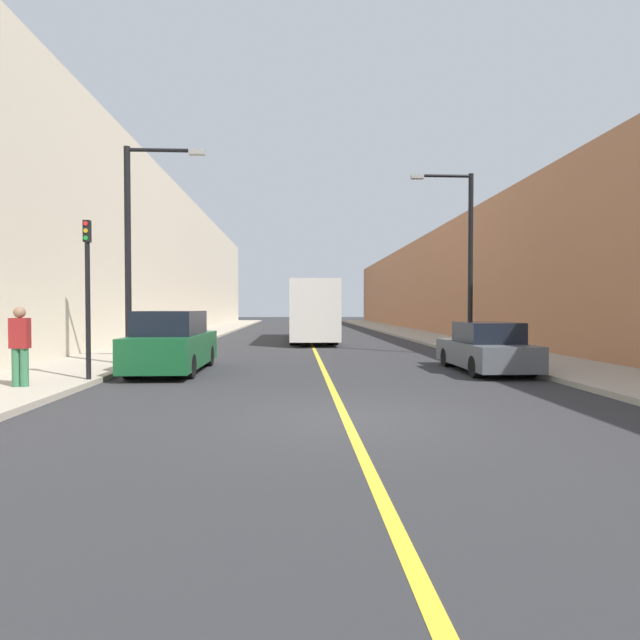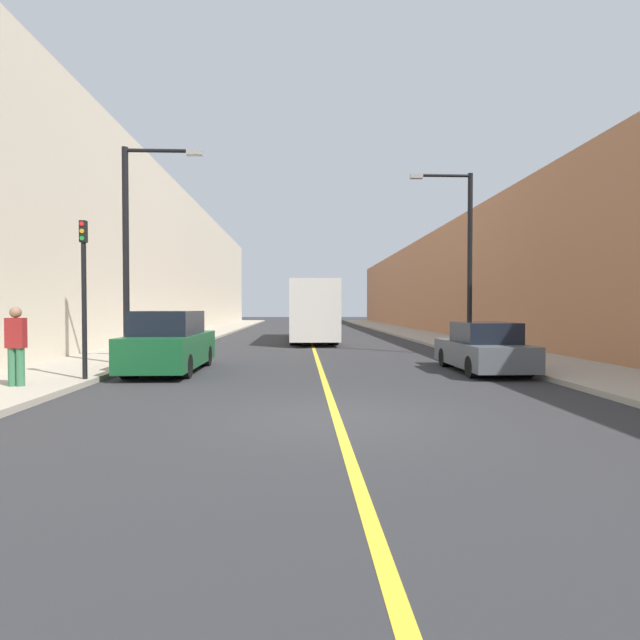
{
  "view_description": "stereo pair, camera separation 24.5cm",
  "coord_description": "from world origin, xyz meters",
  "px_view_note": "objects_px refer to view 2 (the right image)",
  "views": [
    {
      "loc": [
        -0.88,
        -8.75,
        1.95
      ],
      "look_at": [
        0.34,
        16.15,
        1.35
      ],
      "focal_mm": 28.0,
      "sensor_mm": 36.0,
      "label": 1
    },
    {
      "loc": [
        -0.64,
        -8.77,
        1.95
      ],
      "look_at": [
        0.34,
        16.15,
        1.35
      ],
      "focal_mm": 28.0,
      "sensor_mm": 36.0,
      "label": 2
    }
  ],
  "objects_px": {
    "parked_suv_left": "(170,344)",
    "street_lamp_right": "(464,250)",
    "bus": "(313,310)",
    "pedestrian": "(16,345)",
    "traffic_light": "(84,293)",
    "car_right_near": "(483,350)",
    "street_lamp_left": "(133,240)"
  },
  "relations": [
    {
      "from": "parked_suv_left",
      "to": "street_lamp_right",
      "type": "relative_size",
      "value": 0.67
    },
    {
      "from": "bus",
      "to": "street_lamp_right",
      "type": "height_order",
      "value": "street_lamp_right"
    },
    {
      "from": "bus",
      "to": "pedestrian",
      "type": "height_order",
      "value": "bus"
    },
    {
      "from": "bus",
      "to": "parked_suv_left",
      "type": "height_order",
      "value": "bus"
    },
    {
      "from": "traffic_light",
      "to": "parked_suv_left",
      "type": "bearing_deg",
      "value": 58.23
    },
    {
      "from": "bus",
      "to": "car_right_near",
      "type": "xyz_separation_m",
      "value": [
        4.84,
        -14.56,
        -1.13
      ]
    },
    {
      "from": "bus",
      "to": "parked_suv_left",
      "type": "relative_size",
      "value": 2.2
    },
    {
      "from": "bus",
      "to": "street_lamp_right",
      "type": "bearing_deg",
      "value": -58.14
    },
    {
      "from": "parked_suv_left",
      "to": "street_lamp_right",
      "type": "height_order",
      "value": "street_lamp_right"
    },
    {
      "from": "car_right_near",
      "to": "parked_suv_left",
      "type": "bearing_deg",
      "value": 177.74
    },
    {
      "from": "parked_suv_left",
      "to": "traffic_light",
      "type": "distance_m",
      "value": 3.23
    },
    {
      "from": "parked_suv_left",
      "to": "pedestrian",
      "type": "height_order",
      "value": "pedestrian"
    },
    {
      "from": "bus",
      "to": "street_lamp_right",
      "type": "xyz_separation_m",
      "value": [
        5.92,
        -9.53,
        2.48
      ]
    },
    {
      "from": "traffic_light",
      "to": "pedestrian",
      "type": "relative_size",
      "value": 2.19
    },
    {
      "from": "parked_suv_left",
      "to": "traffic_light",
      "type": "height_order",
      "value": "traffic_light"
    },
    {
      "from": "car_right_near",
      "to": "street_lamp_left",
      "type": "xyz_separation_m",
      "value": [
        -10.93,
        1.29,
        3.45
      ]
    },
    {
      "from": "bus",
      "to": "street_lamp_left",
      "type": "bearing_deg",
      "value": -114.64
    },
    {
      "from": "parked_suv_left",
      "to": "bus",
      "type": "bearing_deg",
      "value": 71.65
    },
    {
      "from": "street_lamp_right",
      "to": "pedestrian",
      "type": "xyz_separation_m",
      "value": [
        -13.22,
        -8.23,
        -3.2
      ]
    },
    {
      "from": "car_right_near",
      "to": "street_lamp_right",
      "type": "relative_size",
      "value": 0.6
    },
    {
      "from": "parked_suv_left",
      "to": "street_lamp_left",
      "type": "distance_m",
      "value": 3.67
    },
    {
      "from": "car_right_near",
      "to": "bus",
      "type": "bearing_deg",
      "value": 108.39
    },
    {
      "from": "parked_suv_left",
      "to": "traffic_light",
      "type": "relative_size",
      "value": 1.22
    },
    {
      "from": "street_lamp_right",
      "to": "traffic_light",
      "type": "bearing_deg",
      "value": -149.66
    },
    {
      "from": "traffic_light",
      "to": "car_right_near",
      "type": "bearing_deg",
      "value": 10.6
    },
    {
      "from": "bus",
      "to": "pedestrian",
      "type": "relative_size",
      "value": 5.85
    },
    {
      "from": "parked_suv_left",
      "to": "traffic_light",
      "type": "bearing_deg",
      "value": -121.77
    },
    {
      "from": "parked_suv_left",
      "to": "pedestrian",
      "type": "bearing_deg",
      "value": -126.04
    },
    {
      "from": "car_right_near",
      "to": "street_lamp_right",
      "type": "xyz_separation_m",
      "value": [
        1.08,
        5.04,
        3.61
      ]
    },
    {
      "from": "traffic_light",
      "to": "street_lamp_left",
      "type": "bearing_deg",
      "value": 87.7
    },
    {
      "from": "bus",
      "to": "pedestrian",
      "type": "xyz_separation_m",
      "value": [
        -7.3,
        -17.76,
        -0.72
      ]
    },
    {
      "from": "bus",
      "to": "traffic_light",
      "type": "distance_m",
      "value": 17.77
    }
  ]
}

